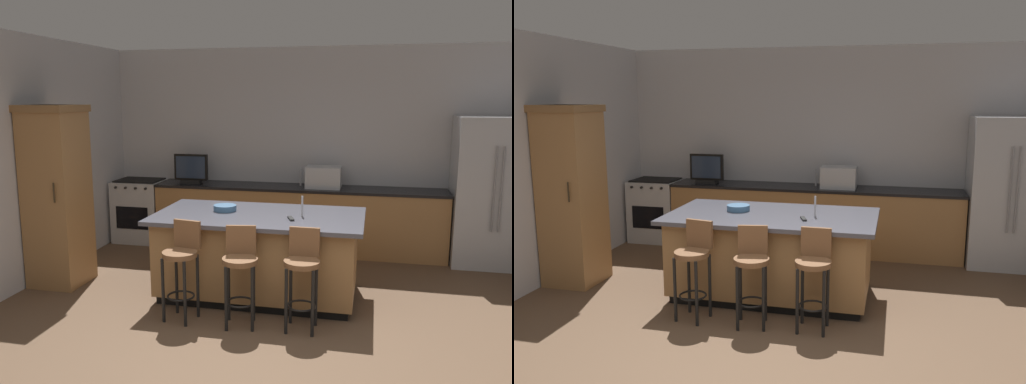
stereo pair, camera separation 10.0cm
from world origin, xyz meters
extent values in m
plane|color=brown|center=(0.00, 0.00, 0.00)|extent=(16.03, 16.03, 0.00)
cube|color=#BCBCC1|center=(0.00, 4.01, 1.44)|extent=(6.38, 0.12, 2.87)
cube|color=#BCBCC1|center=(-2.99, 2.00, 1.44)|extent=(0.12, 4.41, 2.87)
cube|color=#9E7042|center=(-0.11, 3.63, 0.45)|extent=(4.06, 0.60, 0.89)
cube|color=black|center=(-0.11, 3.63, 0.91)|extent=(4.09, 0.62, 0.04)
cube|color=black|center=(-0.27, 1.82, 0.04)|extent=(2.01, 1.01, 0.09)
cube|color=#9E7042|center=(-0.27, 1.82, 0.48)|extent=(2.09, 1.09, 0.78)
cube|color=#4C4C56|center=(-0.27, 1.82, 0.90)|extent=(2.25, 1.25, 0.04)
cube|color=#B7BABF|center=(2.41, 3.56, 0.97)|extent=(0.94, 0.73, 1.93)
cylinder|color=gray|center=(2.37, 3.17, 1.06)|extent=(0.02, 0.02, 1.06)
cylinder|color=gray|center=(2.45, 3.17, 1.06)|extent=(0.02, 0.02, 1.06)
cube|color=#B7BABF|center=(-2.52, 3.63, 0.46)|extent=(0.72, 0.60, 0.93)
cube|color=black|center=(-2.52, 3.32, 0.42)|extent=(0.50, 0.01, 0.33)
cube|color=black|center=(-2.52, 3.63, 0.94)|extent=(0.64, 0.50, 0.02)
cylinder|color=black|center=(-2.76, 3.31, 0.87)|extent=(0.04, 0.03, 0.04)
cylinder|color=black|center=(-2.60, 3.31, 0.87)|extent=(0.04, 0.03, 0.04)
cylinder|color=black|center=(-2.44, 3.31, 0.87)|extent=(0.04, 0.03, 0.04)
cylinder|color=black|center=(-2.28, 3.31, 0.87)|extent=(0.04, 0.03, 0.04)
cube|color=#9E7042|center=(-2.62, 1.69, 1.04)|extent=(0.57, 0.59, 2.08)
cube|color=brown|center=(-2.62, 1.69, 2.04)|extent=(0.61, 0.63, 0.08)
cylinder|color=#332819|center=(-2.45, 1.37, 1.15)|extent=(0.02, 0.02, 0.22)
cube|color=#B7BABF|center=(0.25, 3.63, 1.07)|extent=(0.48, 0.36, 0.30)
cube|color=black|center=(-1.67, 3.58, 0.95)|extent=(0.30, 0.16, 0.05)
cube|color=black|center=(-1.67, 3.58, 1.17)|extent=(0.50, 0.05, 0.38)
cube|color=#1E2D47|center=(-1.67, 3.55, 1.17)|extent=(0.44, 0.01, 0.32)
cylinder|color=#B2B2B7|center=(-0.08, 3.73, 1.05)|extent=(0.02, 0.02, 0.24)
cylinder|color=#B2B2B7|center=(0.20, 1.82, 1.03)|extent=(0.02, 0.02, 0.22)
cylinder|color=brown|center=(-0.87, 1.00, 0.67)|extent=(0.34, 0.34, 0.05)
cube|color=brown|center=(-0.84, 1.15, 0.84)|extent=(0.29, 0.09, 0.28)
cylinder|color=black|center=(-1.02, 0.91, 0.32)|extent=(0.03, 0.03, 0.65)
cylinder|color=black|center=(-0.78, 0.86, 0.32)|extent=(0.03, 0.03, 0.65)
cylinder|color=black|center=(-0.97, 1.15, 0.32)|extent=(0.03, 0.03, 0.65)
cylinder|color=black|center=(-0.73, 1.10, 0.32)|extent=(0.03, 0.03, 0.65)
torus|color=black|center=(-0.87, 1.00, 0.24)|extent=(0.28, 0.28, 0.02)
cylinder|color=brown|center=(-0.27, 1.00, 0.65)|extent=(0.34, 0.34, 0.05)
cube|color=brown|center=(-0.29, 1.15, 0.81)|extent=(0.29, 0.09, 0.28)
cylinder|color=black|center=(-0.37, 0.86, 0.31)|extent=(0.03, 0.03, 0.62)
cylinder|color=black|center=(-0.13, 0.90, 0.31)|extent=(0.03, 0.03, 0.62)
cylinder|color=black|center=(-0.41, 1.10, 0.31)|extent=(0.03, 0.03, 0.62)
cylinder|color=black|center=(-0.17, 1.14, 0.31)|extent=(0.03, 0.03, 0.62)
torus|color=black|center=(-0.27, 1.00, 0.24)|extent=(0.28, 0.28, 0.02)
cylinder|color=brown|center=(0.31, 1.04, 0.65)|extent=(0.34, 0.34, 0.05)
cube|color=brown|center=(0.32, 1.19, 0.82)|extent=(0.29, 0.04, 0.28)
cylinder|color=black|center=(0.19, 0.92, 0.31)|extent=(0.03, 0.03, 0.63)
cylinder|color=black|center=(0.43, 0.91, 0.31)|extent=(0.03, 0.03, 0.63)
cylinder|color=black|center=(0.19, 1.16, 0.31)|extent=(0.03, 0.03, 0.63)
cylinder|color=black|center=(0.44, 1.16, 0.31)|extent=(0.03, 0.03, 0.63)
torus|color=black|center=(0.31, 1.04, 0.24)|extent=(0.28, 0.28, 0.02)
cylinder|color=#3F668C|center=(-0.68, 1.91, 0.95)|extent=(0.26, 0.26, 0.07)
cube|color=black|center=(0.11, 1.65, 0.93)|extent=(0.10, 0.17, 0.02)
camera|label=1|loc=(0.93, -3.57, 2.16)|focal=36.59mm
camera|label=2|loc=(1.03, -3.54, 2.16)|focal=36.59mm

